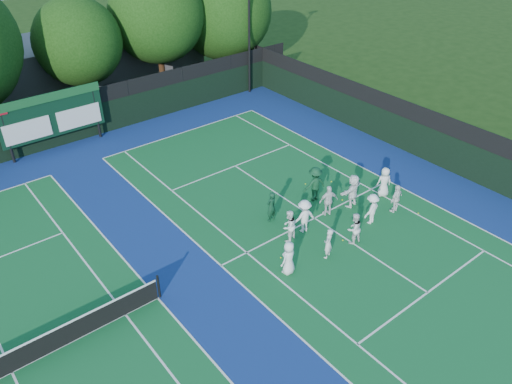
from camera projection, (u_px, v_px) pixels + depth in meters
ground at (329, 228)px, 23.26m from camera, size 120.00×120.00×0.00m
court_apron at (211, 271)px, 20.78m from camera, size 34.00×32.00×0.01m
near_court at (315, 218)px, 23.91m from camera, size 11.05×23.85×0.01m
left_court at (12, 372)px, 16.60m from camera, size 11.05×23.85×0.01m
back_fence at (69, 122)px, 29.88m from camera, size 34.00×0.08×3.00m
divider_fence_right at (432, 140)px, 27.88m from camera, size 0.08×32.00×3.00m
scoreboard at (51, 115)px, 28.63m from camera, size 6.00×0.21×3.55m
clubhouse at (79, 63)px, 36.87m from camera, size 18.00×6.00×4.00m
light_pole_right at (249, 4)px, 34.05m from camera, size 1.20×0.30×10.12m
tennis_net at (8, 363)px, 16.33m from camera, size 11.30×0.10×1.10m
tree_c at (80, 43)px, 31.87m from camera, size 5.58×5.58×7.65m
tree_d at (158, 17)px, 34.43m from camera, size 6.57×6.57×8.96m
tree_e at (225, 12)px, 37.66m from camera, size 7.29×7.29×8.80m
tennis_ball_0 at (343, 240)px, 22.45m from camera, size 0.07×0.07×0.07m
tennis_ball_1 at (331, 182)px, 26.66m from camera, size 0.07×0.07×0.07m
tennis_ball_2 at (418, 213)px, 24.21m from camera, size 0.07×0.07×0.07m
tennis_ball_3 at (281, 258)px, 21.44m from camera, size 0.07×0.07×0.07m
tennis_ball_4 at (306, 184)px, 26.47m from camera, size 0.07×0.07×0.07m
tennis_ball_5 at (342, 200)px, 25.18m from camera, size 0.07×0.07×0.07m
player_front_0 at (289, 258)px, 20.30m from camera, size 0.84×0.64×1.55m
player_front_1 at (328, 243)px, 21.16m from camera, size 0.63×0.54×1.46m
player_front_2 at (354, 228)px, 21.98m from camera, size 0.79×0.64×1.53m
player_front_3 at (372, 209)px, 23.22m from camera, size 1.09×0.74×1.56m
player_front_4 at (396, 198)px, 24.01m from camera, size 0.92×0.46×1.50m
player_back_0 at (289, 226)px, 22.12m from camera, size 0.88×0.75×1.55m
player_back_1 at (304, 216)px, 22.64m from camera, size 1.15×0.76×1.67m
player_back_2 at (329, 201)px, 23.76m from camera, size 1.02×0.70×1.60m
player_back_3 at (353, 191)px, 24.38m from camera, size 1.68×0.79×1.74m
player_back_4 at (384, 182)px, 25.17m from camera, size 0.92×0.78×1.60m
coach_left at (271, 207)px, 23.35m from camera, size 0.62×0.45×1.57m
coach_right at (315, 184)px, 24.77m from camera, size 1.31×0.91×1.85m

